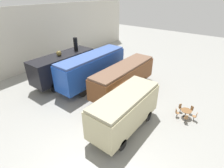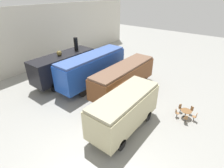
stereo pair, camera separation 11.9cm
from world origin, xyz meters
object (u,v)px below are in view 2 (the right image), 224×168
Objects in this scene: passenger_coach_wooden at (124,76)px; cafe_table_near at (186,112)px; steam_locomotive at (64,65)px; passenger_coach_vintage at (124,109)px; visitor_person at (149,93)px; cafe_chair_0 at (186,118)px; streamlined_locomotive at (97,65)px.

cafe_table_near is at bearing -94.11° from passenger_coach_wooden.
passenger_coach_wooden is (2.64, -7.52, -0.34)m from steam_locomotive.
cafe_table_near is at bearing -39.11° from passenger_coach_vintage.
steam_locomotive is at bearing 76.63° from passenger_coach_vintage.
cafe_table_near is 0.58× the size of visitor_person.
passenger_coach_wooden reaches higher than cafe_chair_0.
cafe_table_near is (-0.54, -7.55, -1.29)m from passenger_coach_wooden.
passenger_coach_vintage is 8.20× the size of cafe_chair_0.
streamlined_locomotive is at bearing 56.60° from passenger_coach_vintage.
cafe_table_near is 4.20m from visitor_person.
streamlined_locomotive is 4.06m from passenger_coach_wooden.
steam_locomotive is 9.79× the size of cafe_chair_0.
streamlined_locomotive is at bearing 67.04° from cafe_chair_0.
passenger_coach_wooden is at bearing 34.77° from passenger_coach_vintage.
cafe_chair_0 reaches higher than cafe_table_near.
cafe_chair_0 is (-1.14, -11.84, -1.83)m from streamlined_locomotive.
steam_locomotive is 15.48m from cafe_chair_0.
visitor_person is (1.32, 4.42, 0.40)m from cafe_chair_0.
passenger_coach_wooden is at bearing -86.90° from streamlined_locomotive.
steam_locomotive is 11.30m from visitor_person.
cafe_chair_0 is 0.52× the size of visitor_person.
cafe_table_near is 1.12× the size of cafe_chair_0.
passenger_coach_vintage is at bearing -123.40° from streamlined_locomotive.
steam_locomotive is at bearing 124.78° from streamlined_locomotive.
streamlined_locomotive is 13.64× the size of cafe_chair_0.
cafe_table_near is (-0.32, -11.58, -1.72)m from streamlined_locomotive.
steam_locomotive is 8.74× the size of cafe_table_near.
steam_locomotive reaches higher than visitor_person.
steam_locomotive is 11.52m from passenger_coach_vintage.
passenger_coach_wooden is 9.95× the size of cafe_table_near.
cafe_chair_0 is (3.94, -4.13, -1.49)m from passenger_coach_vintage.
cafe_table_near is 0.87m from cafe_chair_0.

